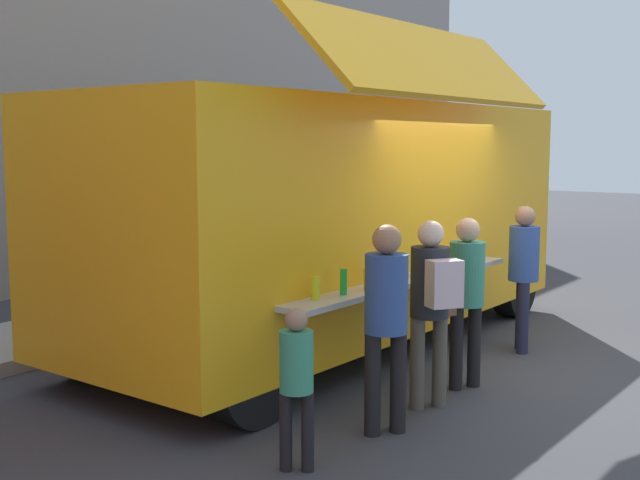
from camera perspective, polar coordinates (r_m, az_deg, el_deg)
ground_plane at (r=8.52m, az=12.13°, el=-8.75°), size 60.00×60.00×0.00m
food_truck_main at (r=8.96m, az=1.10°, el=1.93°), size 6.60×3.30×3.43m
trash_bin at (r=13.69m, az=2.89°, el=-0.82°), size 0.60×0.60×0.86m
customer_front_ordering at (r=7.47m, az=10.39°, el=-3.42°), size 0.51×0.37×1.60m
customer_mid_with_backpack at (r=6.83m, az=8.03°, el=-3.93°), size 0.47×0.53×1.63m
customer_rear_waiting at (r=6.21m, az=4.77°, el=-5.04°), size 0.34×0.34×1.66m
customer_extra_browsing at (r=8.95m, az=14.41°, el=-1.76°), size 0.33×0.33×1.61m
child_near_queue at (r=5.57m, az=-1.70°, el=-9.63°), size 0.24×0.24×1.16m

